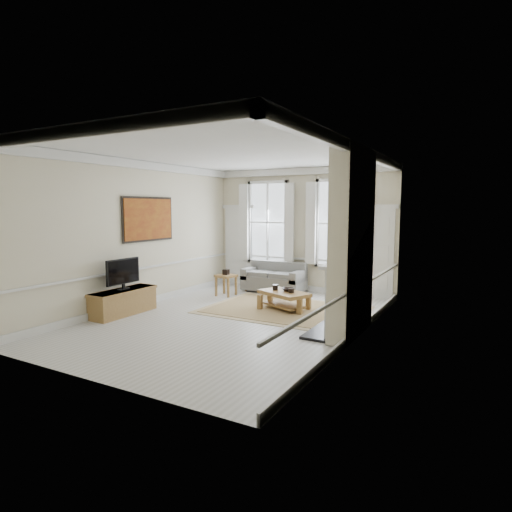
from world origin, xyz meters
The scene contains 23 objects.
floor centered at (0.00, 0.00, 0.00)m, with size 7.20×7.20×0.00m, color #B7B5AD.
ceiling centered at (0.00, 0.00, 3.40)m, with size 7.20×7.20×0.00m, color white.
back_wall centered at (0.00, 3.60, 1.70)m, with size 5.20×5.20×0.00m, color beige.
left_wall centered at (-2.60, 0.00, 1.70)m, with size 7.20×7.20×0.00m, color beige.
right_wall centered at (2.60, 0.00, 1.70)m, with size 7.20×7.20×0.00m, color beige.
window_left centered at (-1.05, 3.55, 1.90)m, with size 1.26×0.20×2.20m, color #B2BCC6, non-canonical shape.
window_right centered at (1.05, 3.55, 1.90)m, with size 1.26×0.20×2.20m, color #B2BCC6, non-canonical shape.
door_left centered at (-2.05, 3.56, 1.15)m, with size 0.90×0.08×2.30m, color silver.
door_right centered at (2.05, 3.56, 1.15)m, with size 0.90×0.08×2.30m, color silver.
painting centered at (-2.56, 0.30, 2.05)m, with size 0.05×1.66×1.06m, color #9E621B.
chimney_breast centered at (2.43, 0.20, 1.70)m, with size 0.35×1.70×3.38m, color beige.
hearth centered at (2.00, 0.20, 0.03)m, with size 0.55×1.50×0.05m, color black.
fireplace centered at (2.20, 0.20, 0.73)m, with size 0.21×1.45×1.33m.
mirror centered at (2.21, 0.20, 2.05)m, with size 0.06×1.26×1.06m, color gold.
sofa centered at (-0.60, 3.11, 0.35)m, with size 1.68×0.82×0.82m.
side_table centered at (-1.48, 2.00, 0.45)m, with size 0.53×0.53×0.56m.
rug centered at (0.56, 1.29, 0.01)m, with size 3.50×2.60×0.02m, color #98784E.
coffee_table centered at (0.56, 1.29, 0.35)m, with size 1.31×1.06×0.43m.
ceramic_pot_a centered at (0.31, 1.34, 0.49)m, with size 0.13×0.13×0.13m, color black.
ceramic_pot_b centered at (0.76, 1.24, 0.48)m, with size 0.14×0.14×0.10m, color black.
bowl centered at (0.61, 1.39, 0.46)m, with size 0.29×0.29×0.07m, color black.
tv_stand centered at (-2.34, -0.78, 0.27)m, with size 0.49×1.54×0.55m, color brown.
tv centered at (-2.32, -0.78, 0.94)m, with size 0.08×0.90×0.68m.
Camera 1 is at (4.65, -7.36, 2.33)m, focal length 30.00 mm.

